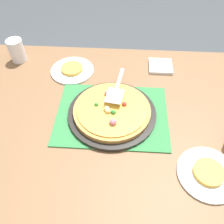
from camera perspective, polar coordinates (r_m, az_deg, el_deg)
name	(u,v)px	position (r m, az deg, el deg)	size (l,w,h in m)	color
ground_plane	(112,187)	(1.68, 0.00, -17.48)	(8.00, 8.00, 0.00)	#3D4247
dining_table	(112,130)	(1.13, 0.00, -4.33)	(1.40, 1.00, 0.75)	brown
placemat	(112,115)	(1.04, 0.00, -0.62)	(0.48, 0.36, 0.01)	#2D753D
pizza_pan	(112,113)	(1.03, 0.00, -0.26)	(0.38, 0.38, 0.01)	black
pizza	(112,110)	(1.01, 0.00, 0.50)	(0.33, 0.33, 0.05)	#B78442
plate_near_left	(72,70)	(1.27, -9.46, 9.78)	(0.22, 0.22, 0.01)	white
plate_far_right	(208,174)	(0.94, 21.93, -13.54)	(0.22, 0.22, 0.01)	white
served_slice_left	(72,68)	(1.26, -9.54, 10.24)	(0.11, 0.11, 0.02)	gold
served_slice_right	(209,172)	(0.93, 22.16, -13.16)	(0.11, 0.11, 0.02)	gold
cup_near	(17,50)	(1.39, -21.82, 13.51)	(0.08, 0.08, 0.12)	white
pizza_server	(117,88)	(1.06, 1.16, 5.70)	(0.08, 0.23, 0.01)	silver
napkin_stack	(160,66)	(1.30, 11.50, 10.68)	(0.12, 0.12, 0.02)	white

